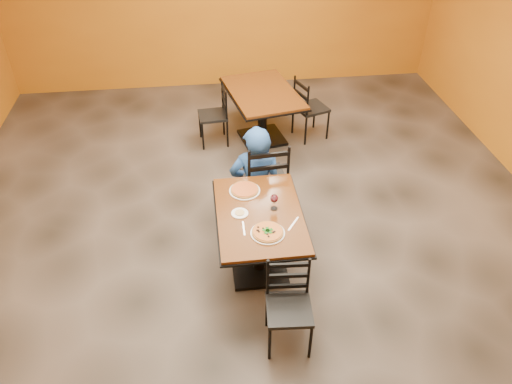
{
  "coord_description": "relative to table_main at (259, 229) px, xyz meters",
  "views": [
    {
      "loc": [
        -0.47,
        -3.98,
        3.69
      ],
      "look_at": [
        -0.01,
        -0.3,
        0.85
      ],
      "focal_mm": 34.2,
      "sensor_mm": 36.0,
      "label": 1
    }
  ],
  "objects": [
    {
      "name": "table_main",
      "position": [
        0.0,
        0.0,
        0.0
      ],
      "size": [
        0.83,
        1.23,
        0.75
      ],
      "color": "#5C2B0E",
      "rests_on": "floor"
    },
    {
      "name": "plate_main",
      "position": [
        0.04,
        -0.29,
        0.2
      ],
      "size": [
        0.31,
        0.31,
        0.01
      ],
      "primitive_type": "cylinder",
      "color": "white",
      "rests_on": "table_main"
    },
    {
      "name": "knife",
      "position": [
        0.29,
        -0.19,
        0.2
      ],
      "size": [
        0.13,
        0.18,
        0.0
      ],
      "primitive_type": "cube",
      "rotation": [
        0.0,
        0.0,
        -0.62
      ],
      "color": "silver",
      "rests_on": "table_main"
    },
    {
      "name": "table_second",
      "position": [
        0.37,
        2.56,
        0.0
      ],
      "size": [
        1.12,
        1.46,
        0.75
      ],
      "rotation": [
        0.0,
        0.0,
        0.19
      ],
      "color": "#5C2B0E",
      "rests_on": "floor"
    },
    {
      "name": "fork",
      "position": [
        -0.17,
        -0.2,
        0.2
      ],
      "size": [
        0.02,
        0.19,
        0.0
      ],
      "primitive_type": "cube",
      "rotation": [
        0.0,
        0.0,
        -0.01
      ],
      "color": "silver",
      "rests_on": "table_main"
    },
    {
      "name": "chair_second_right",
      "position": [
        1.07,
        2.56,
        -0.11
      ],
      "size": [
        0.52,
        0.52,
        0.9
      ],
      "primitive_type": null,
      "rotation": [
        0.0,
        0.0,
        1.9
      ],
      "color": "black",
      "rests_on": "floor"
    },
    {
      "name": "plate_far",
      "position": [
        -0.1,
        0.36,
        0.2
      ],
      "size": [
        0.31,
        0.31,
        0.01
      ],
      "primitive_type": "cylinder",
      "color": "white",
      "rests_on": "table_main"
    },
    {
      "name": "diner",
      "position": [
        0.08,
        0.86,
        0.03
      ],
      "size": [
        0.64,
        0.46,
        1.18
      ],
      "primitive_type": "imported",
      "rotation": [
        0.0,
        0.0,
        3.02
      ],
      "color": "navy",
      "rests_on": "floor"
    },
    {
      "name": "dip",
      "position": [
        -0.19,
        0.02,
        0.21
      ],
      "size": [
        0.09,
        0.09,
        0.01
      ],
      "primitive_type": "cylinder",
      "color": "tan",
      "rests_on": "side_plate"
    },
    {
      "name": "chair_main_far",
      "position": [
        0.17,
        0.88,
        -0.04
      ],
      "size": [
        0.5,
        0.5,
        1.03
      ],
      "primitive_type": null,
      "rotation": [
        0.0,
        0.0,
        3.22
      ],
      "color": "black",
      "rests_on": "floor"
    },
    {
      "name": "wine_glass",
      "position": [
        0.14,
        0.05,
        0.28
      ],
      "size": [
        0.08,
        0.08,
        0.18
      ],
      "primitive_type": null,
      "color": "white",
      "rests_on": "table_main"
    },
    {
      "name": "chair_second_left",
      "position": [
        -0.32,
        2.56,
        -0.14
      ],
      "size": [
        0.41,
        0.41,
        0.84
      ],
      "primitive_type": null,
      "rotation": [
        0.0,
        0.0,
        -1.49
      ],
      "color": "black",
      "rests_on": "floor"
    },
    {
      "name": "pizza_main",
      "position": [
        0.04,
        -0.29,
        0.21
      ],
      "size": [
        0.28,
        0.28,
        0.02
      ],
      "primitive_type": "cylinder",
      "color": "maroon",
      "rests_on": "plate_main"
    },
    {
      "name": "floor",
      "position": [
        0.0,
        0.5,
        -0.56
      ],
      "size": [
        7.0,
        8.0,
        0.01
      ],
      "primitive_type": "cube",
      "color": "black",
      "rests_on": "ground"
    },
    {
      "name": "chair_main_near",
      "position": [
        0.14,
        -0.89,
        -0.14
      ],
      "size": [
        0.41,
        0.41,
        0.84
      ],
      "primitive_type": null,
      "rotation": [
        0.0,
        0.0,
        -0.08
      ],
      "color": "black",
      "rests_on": "floor"
    },
    {
      "name": "pizza_far",
      "position": [
        -0.1,
        0.36,
        0.21
      ],
      "size": [
        0.28,
        0.28,
        0.02
      ],
      "primitive_type": "cylinder",
      "color": "orange",
      "rests_on": "plate_far"
    },
    {
      "name": "side_plate",
      "position": [
        -0.19,
        0.02,
        0.2
      ],
      "size": [
        0.16,
        0.16,
        0.01
      ],
      "primitive_type": "cylinder",
      "color": "white",
      "rests_on": "table_main"
    }
  ]
}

